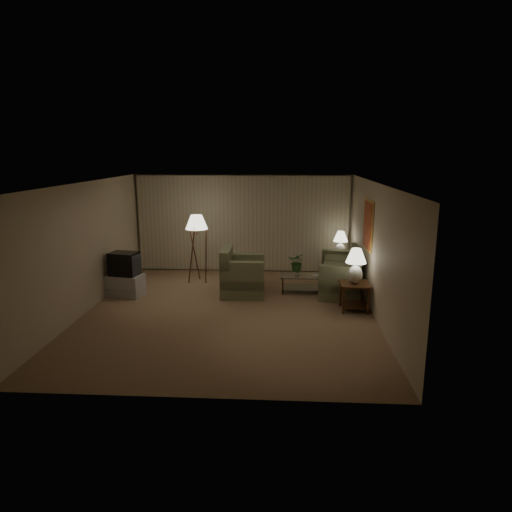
{
  "coord_description": "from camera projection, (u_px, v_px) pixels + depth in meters",
  "views": [
    {
      "loc": [
        1.1,
        -9.12,
        3.31
      ],
      "look_at": [
        0.54,
        0.6,
        1.08
      ],
      "focal_mm": 32.0,
      "sensor_mm": 36.0,
      "label": 1
    }
  ],
  "objects": [
    {
      "name": "side_table_near",
      "position": [
        354.0,
        291.0,
        9.66
      ],
      "size": [
        0.61,
        0.61,
        0.6
      ],
      "color": "#3B1C10",
      "rests_on": "ground"
    },
    {
      "name": "sofa",
      "position": [
        340.0,
        275.0,
        10.98
      ],
      "size": [
        2.09,
        1.39,
        0.83
      ],
      "rotation": [
        0.0,
        0.0,
        -1.7
      ],
      "color": "#767D58",
      "rests_on": "ground"
    },
    {
      "name": "armchair",
      "position": [
        243.0,
        276.0,
        10.74
      ],
      "size": [
        1.09,
        1.04,
        0.88
      ],
      "rotation": [
        0.0,
        0.0,
        1.59
      ],
      "color": "#767D58",
      "rests_on": "ground"
    },
    {
      "name": "table_lamp_near",
      "position": [
        356.0,
        263.0,
        9.52
      ],
      "size": [
        0.43,
        0.43,
        0.75
      ],
      "color": "silver",
      "rests_on": "side_table_near"
    },
    {
      "name": "table_lamp_far",
      "position": [
        340.0,
        241.0,
        12.06
      ],
      "size": [
        0.38,
        0.38,
        0.66
      ],
      "color": "silver",
      "rests_on": "side_table_far"
    },
    {
      "name": "crt_tv",
      "position": [
        124.0,
        264.0,
        10.58
      ],
      "size": [
        0.8,
        0.69,
        0.54
      ],
      "primitive_type": "cube",
      "rotation": [
        0.0,
        0.0,
        -0.2
      ],
      "color": "black",
      "rests_on": "tv_cabinet"
    },
    {
      "name": "coffee_table",
      "position": [
        303.0,
        281.0,
        10.96
      ],
      "size": [
        1.13,
        0.61,
        0.41
      ],
      "color": "silver",
      "rests_on": "ground"
    },
    {
      "name": "tv_cabinet",
      "position": [
        126.0,
        285.0,
        10.69
      ],
      "size": [
        1.0,
        0.81,
        0.5
      ],
      "primitive_type": "cube",
      "rotation": [
        0.0,
        0.0,
        -0.2
      ],
      "color": "#B4B4B7",
      "rests_on": "ground"
    },
    {
      "name": "ground",
      "position": [
        229.0,
        311.0,
        9.68
      ],
      "size": [
        7.0,
        7.0,
        0.0
      ],
      "primitive_type": "plane",
      "color": "#8E704E",
      "rests_on": "ground"
    },
    {
      "name": "room_shell",
      "position": [
        237.0,
        219.0,
        10.75
      ],
      "size": [
        6.04,
        7.02,
        2.72
      ],
      "color": "#C6B298",
      "rests_on": "ground"
    },
    {
      "name": "floor_lamp",
      "position": [
        197.0,
        247.0,
        11.68
      ],
      "size": [
        0.57,
        0.57,
        1.75
      ],
      "color": "#3B1C10",
      "rests_on": "ground"
    },
    {
      "name": "book",
      "position": [
        314.0,
        276.0,
        10.82
      ],
      "size": [
        0.23,
        0.28,
        0.02
      ],
      "primitive_type": "imported",
      "rotation": [
        0.0,
        0.0,
        0.28
      ],
      "color": "olive",
      "rests_on": "coffee_table"
    },
    {
      "name": "flowers",
      "position": [
        297.0,
        260.0,
        10.85
      ],
      "size": [
        0.49,
        0.45,
        0.46
      ],
      "primitive_type": "imported",
      "rotation": [
        0.0,
        0.0,
        -0.27
      ],
      "color": "#35652D",
      "rests_on": "vase"
    },
    {
      "name": "vase",
      "position": [
        297.0,
        272.0,
        10.92
      ],
      "size": [
        0.16,
        0.16,
        0.16
      ],
      "primitive_type": "imported",
      "rotation": [
        0.0,
        0.0,
        0.08
      ],
      "color": "white",
      "rests_on": "coffee_table"
    },
    {
      "name": "ottoman",
      "position": [
        245.0,
        277.0,
        11.61
      ],
      "size": [
        0.61,
        0.61,
        0.39
      ],
      "primitive_type": "cylinder",
      "rotation": [
        0.0,
        0.0,
        -0.05
      ],
      "color": "#A45437",
      "rests_on": "ground"
    },
    {
      "name": "side_table_far",
      "position": [
        340.0,
        263.0,
        12.19
      ],
      "size": [
        0.52,
        0.43,
        0.6
      ],
      "color": "#3B1C10",
      "rests_on": "ground"
    }
  ]
}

